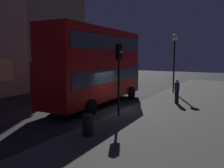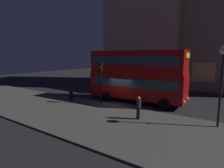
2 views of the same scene
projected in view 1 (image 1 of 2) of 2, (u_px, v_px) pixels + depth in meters
name	position (u px, v px, depth m)	size (l,w,h in m)	color
ground_plane	(107.00, 110.00, 15.71)	(80.00, 80.00, 0.00)	#232326
sidewalk_slab	(184.00, 119.00, 13.28)	(44.00, 8.12, 0.12)	#4C4944
building_plain_facade	(11.00, 14.00, 27.66)	(16.64, 9.36, 16.59)	gray
double_decker_bus	(97.00, 63.00, 16.94)	(10.27, 3.04, 5.38)	#9E0C0C
traffic_light_near_kerb	(119.00, 65.00, 13.50)	(0.36, 0.38, 4.07)	black
street_lamp	(175.00, 47.00, 22.03)	(0.57, 0.57, 5.38)	black
pedestrian	(177.00, 91.00, 17.22)	(0.36, 0.36, 1.74)	black
litter_bin	(88.00, 125.00, 10.32)	(0.45, 0.45, 0.95)	black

